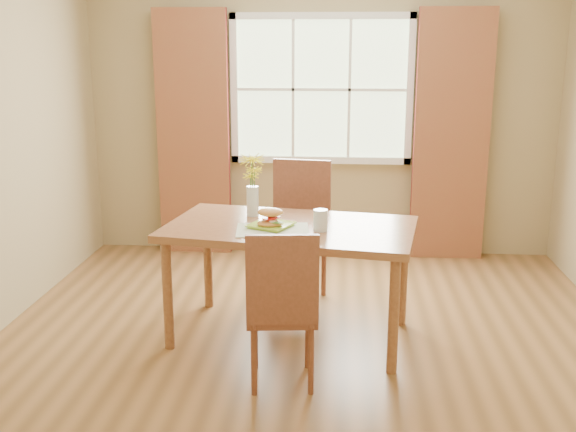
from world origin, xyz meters
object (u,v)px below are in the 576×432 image
(chair_near, at_px, (282,303))
(chair_far, at_px, (299,225))
(croissant_sandwich, at_px, (270,218))
(dining_table, at_px, (290,237))
(water_glass, at_px, (320,221))
(flower_vase, at_px, (252,179))

(chair_near, relative_size, chair_far, 0.88)
(chair_far, distance_m, croissant_sandwich, 0.87)
(chair_far, bearing_deg, croissant_sandwich, -90.99)
(chair_near, bearing_deg, chair_far, 83.72)
(dining_table, distance_m, water_glass, 0.27)
(water_glass, distance_m, flower_vase, 0.61)
(chair_far, height_order, flower_vase, flower_vase)
(croissant_sandwich, bearing_deg, water_glass, -3.71)
(water_glass, bearing_deg, chair_near, -107.83)
(chair_near, height_order, water_glass, chair_near)
(croissant_sandwich, relative_size, water_glass, 1.29)
(water_glass, relative_size, flower_vase, 0.32)
(dining_table, relative_size, chair_far, 1.60)
(dining_table, height_order, flower_vase, flower_vase)
(chair_far, xyz_separation_m, flower_vase, (-0.28, -0.48, 0.44))
(flower_vase, bearing_deg, chair_far, 59.47)
(chair_near, distance_m, flower_vase, 1.09)
(chair_far, relative_size, croissant_sandwich, 6.06)
(chair_near, relative_size, croissant_sandwich, 5.35)
(croissant_sandwich, distance_m, flower_vase, 0.41)
(dining_table, bearing_deg, croissant_sandwich, -126.79)
(dining_table, distance_m, chair_near, 0.72)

